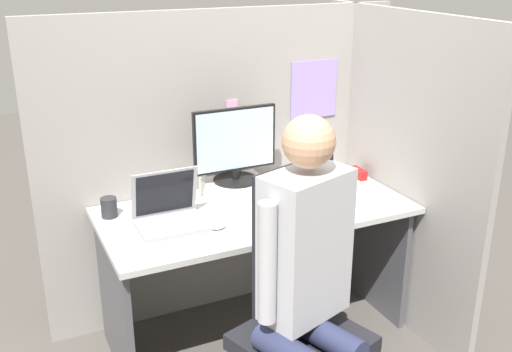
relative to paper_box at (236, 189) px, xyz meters
The scene contains 12 objects.
cubicle_panel_back 0.22m from the paper_box, 81.14° to the left, with size 2.06×0.05×1.70m.
cubicle_panel_right 0.88m from the paper_box, 17.13° to the right, with size 0.04×1.39×1.70m.
desk 0.29m from the paper_box, 80.81° to the right, with size 1.56×0.74×0.74m.
paper_box is the anchor object (origin of this frame).
monitor 0.24m from the paper_box, 90.00° to the left, with size 0.45×0.24×0.39m.
laptop 0.46m from the paper_box, 155.76° to the right, with size 0.32×0.25×0.26m.
mouse 0.41m from the paper_box, 124.99° to the right, with size 0.07×0.05×0.03m.
stapler 0.75m from the paper_box, ahead, with size 0.05×0.12×0.05m.
carrot_toy 0.53m from the paper_box, 41.55° to the right, with size 0.05×0.13×0.05m.
office_chair 0.85m from the paper_box, 95.07° to the right, with size 0.59×0.63×1.15m.
person 0.99m from the paper_box, 97.37° to the right, with size 0.47×0.52×1.43m.
pen_cup 0.66m from the paper_box, behind, with size 0.08×0.08×0.10m.
Camera 1 is at (-1.18, -2.15, 1.97)m, focal length 42.00 mm.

